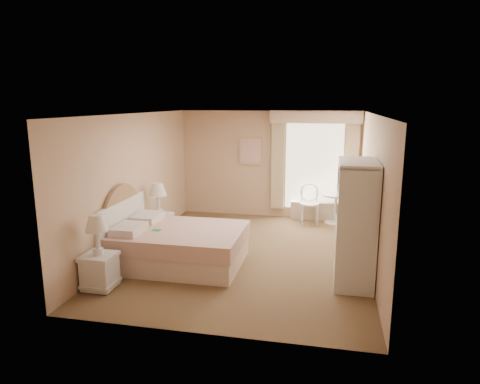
% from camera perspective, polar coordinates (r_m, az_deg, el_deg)
% --- Properties ---
extents(room, '(4.21, 5.51, 2.51)m').
position_cam_1_polar(room, '(7.46, 0.96, 0.71)').
color(room, brown).
rests_on(room, ground).
extents(window, '(2.05, 0.22, 2.51)m').
position_cam_1_polar(window, '(9.94, 9.85, 3.90)').
color(window, white).
rests_on(window, room).
extents(framed_art, '(0.52, 0.04, 0.62)m').
position_cam_1_polar(framed_art, '(10.13, 1.36, 5.42)').
color(framed_art, tan).
rests_on(framed_art, room).
extents(bed, '(2.11, 1.63, 1.44)m').
position_cam_1_polar(bed, '(7.37, -8.71, -6.84)').
color(bed, tan).
rests_on(bed, room).
extents(nightstand_near, '(0.46, 0.46, 1.11)m').
position_cam_1_polar(nightstand_near, '(6.63, -18.28, -8.84)').
color(nightstand_near, silver).
rests_on(nightstand_near, room).
extents(nightstand_far, '(0.47, 0.47, 1.15)m').
position_cam_1_polar(nightstand_far, '(8.55, -10.76, -3.66)').
color(nightstand_far, silver).
rests_on(nightstand_far, room).
extents(round_table, '(0.64, 0.64, 0.68)m').
position_cam_1_polar(round_table, '(9.85, 12.70, -1.54)').
color(round_table, silver).
rests_on(round_table, room).
extents(cafe_chair, '(0.49, 0.49, 0.89)m').
position_cam_1_polar(cafe_chair, '(9.79, 9.24, -1.11)').
color(cafe_chair, silver).
rests_on(cafe_chair, room).
extents(armoire, '(0.56, 1.12, 1.86)m').
position_cam_1_polar(armoire, '(6.70, 15.11, -5.23)').
color(armoire, silver).
rests_on(armoire, room).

